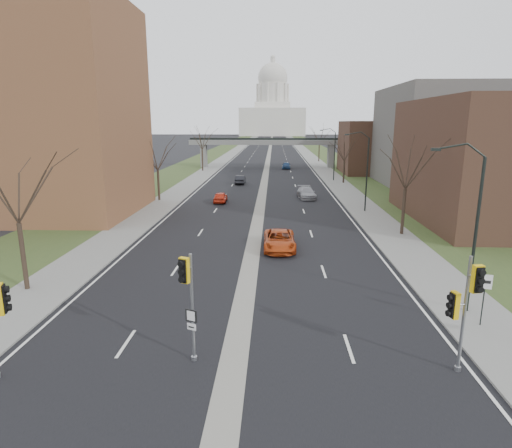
# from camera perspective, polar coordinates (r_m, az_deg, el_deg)

# --- Properties ---
(ground) EXTENTS (700.00, 700.00, 0.00)m
(ground) POSITION_cam_1_polar(r_m,az_deg,el_deg) (18.17, -3.23, -19.06)
(ground) COLOR black
(ground) RESTS_ON ground
(road_surface) EXTENTS (20.00, 600.00, 0.01)m
(road_surface) POSITION_cam_1_polar(r_m,az_deg,el_deg) (165.55, 1.88, 10.01)
(road_surface) COLOR black
(road_surface) RESTS_ON ground
(median_strip) EXTENTS (1.20, 600.00, 0.02)m
(median_strip) POSITION_cam_1_polar(r_m,az_deg,el_deg) (165.55, 1.88, 10.01)
(median_strip) COLOR gray
(median_strip) RESTS_ON ground
(sidewalk_right) EXTENTS (4.00, 600.00, 0.12)m
(sidewalk_right) POSITION_cam_1_polar(r_m,az_deg,el_deg) (165.86, 6.09, 9.97)
(sidewalk_right) COLOR gray
(sidewalk_right) RESTS_ON ground
(sidewalk_left) EXTENTS (4.00, 600.00, 0.12)m
(sidewalk_left) POSITION_cam_1_polar(r_m,az_deg,el_deg) (166.10, -2.33, 10.04)
(sidewalk_left) COLOR gray
(sidewalk_left) RESTS_ON ground
(grass_verge_right) EXTENTS (8.00, 600.00, 0.10)m
(grass_verge_right) POSITION_cam_1_polar(r_m,az_deg,el_deg) (166.35, 8.18, 9.92)
(grass_verge_right) COLOR #2B3F1D
(grass_verge_right) RESTS_ON ground
(grass_verge_left) EXTENTS (8.00, 600.00, 0.10)m
(grass_verge_left) POSITION_cam_1_polar(r_m,az_deg,el_deg) (166.70, -4.42, 10.02)
(grass_verge_left) COLOR #2B3F1D
(grass_verge_left) RESTS_ON ground
(apartment_building) EXTENTS (25.00, 16.00, 22.00)m
(apartment_building) POSITION_cam_1_polar(r_m,az_deg,el_deg) (53.03, -29.81, 13.03)
(apartment_building) COLOR brown
(apartment_building) RESTS_ON ground
(commercial_block_near) EXTENTS (16.00, 20.00, 12.00)m
(commercial_block_near) POSITION_cam_1_polar(r_m,az_deg,el_deg) (48.85, 29.94, 7.23)
(commercial_block_near) COLOR #472E21
(commercial_block_near) RESTS_ON ground
(commercial_block_mid) EXTENTS (18.00, 22.00, 15.00)m
(commercial_block_mid) POSITION_cam_1_polar(r_m,az_deg,el_deg) (72.28, 24.25, 10.46)
(commercial_block_mid) COLOR #5B5853
(commercial_block_mid) RESTS_ON ground
(commercial_block_far) EXTENTS (14.00, 14.00, 10.00)m
(commercial_block_far) POSITION_cam_1_polar(r_m,az_deg,el_deg) (87.79, 16.07, 9.78)
(commercial_block_far) COLOR #472E21
(commercial_block_far) RESTS_ON ground
(pedestrian_bridge) EXTENTS (34.00, 3.00, 6.45)m
(pedestrian_bridge) POSITION_cam_1_polar(r_m,az_deg,el_deg) (95.40, 1.46, 10.44)
(pedestrian_bridge) COLOR slate
(pedestrian_bridge) RESTS_ON ground
(capitol) EXTENTS (48.00, 42.00, 55.75)m
(capitol) POSITION_cam_1_polar(r_m,az_deg,el_deg) (335.38, 2.21, 14.89)
(capitol) COLOR silver
(capitol) RESTS_ON ground
(streetlight_near) EXTENTS (2.61, 0.20, 8.70)m
(streetlight_near) POSITION_cam_1_polar(r_m,az_deg,el_deg) (23.40, 26.13, 5.17)
(streetlight_near) COLOR black
(streetlight_near) RESTS_ON sidewalk_right
(streetlight_mid) EXTENTS (2.61, 0.20, 8.70)m
(streetlight_mid) POSITION_cam_1_polar(r_m,az_deg,el_deg) (48.26, 13.81, 9.69)
(streetlight_mid) COLOR black
(streetlight_mid) RESTS_ON sidewalk_right
(streetlight_far) EXTENTS (2.61, 0.20, 8.70)m
(streetlight_far) POSITION_cam_1_polar(r_m,az_deg,el_deg) (73.91, 9.88, 11.03)
(streetlight_far) COLOR black
(streetlight_far) RESTS_ON sidewalk_right
(tree_left_a) EXTENTS (7.20, 7.20, 9.40)m
(tree_left_a) POSITION_cam_1_polar(r_m,az_deg,el_deg) (27.64, -29.66, 5.18)
(tree_left_a) COLOR #382B21
(tree_left_a) RESTS_ON sidewalk_left
(tree_left_b) EXTENTS (6.75, 6.75, 8.81)m
(tree_left_b) POSITION_cam_1_polar(r_m,az_deg,el_deg) (55.34, -13.09, 9.40)
(tree_left_b) COLOR #382B21
(tree_left_b) RESTS_ON sidewalk_left
(tree_left_c) EXTENTS (7.65, 7.65, 9.99)m
(tree_left_c) POSITION_cam_1_polar(r_m,az_deg,el_deg) (88.51, -7.24, 11.54)
(tree_left_c) COLOR #382B21
(tree_left_c) RESTS_ON sidewalk_left
(tree_right_a) EXTENTS (7.20, 7.20, 9.40)m
(tree_right_a) POSITION_cam_1_polar(r_m,az_deg,el_deg) (39.08, 19.54, 8.06)
(tree_right_a) COLOR #382B21
(tree_right_a) RESTS_ON sidewalk_right
(tree_right_b) EXTENTS (6.30, 6.30, 8.22)m
(tree_right_b) POSITION_cam_1_polar(r_m,az_deg,el_deg) (71.28, 11.78, 9.96)
(tree_right_b) COLOR #382B21
(tree_right_b) RESTS_ON sidewalk_right
(tree_right_c) EXTENTS (7.65, 7.65, 9.99)m
(tree_right_c) POSITION_cam_1_polar(r_m,az_deg,el_deg) (110.88, 8.49, 11.85)
(tree_right_c) COLOR #382B21
(tree_right_c) RESTS_ON sidewalk_right
(signal_pole_median) EXTENTS (0.67, 0.78, 4.68)m
(signal_pole_median) POSITION_cam_1_polar(r_m,az_deg,el_deg) (17.42, -9.06, -8.65)
(signal_pole_median) COLOR gray
(signal_pole_median) RESTS_ON ground
(signal_pole_right) EXTENTS (1.01, 0.81, 4.84)m
(signal_pole_right) POSITION_cam_1_polar(r_m,az_deg,el_deg) (18.36, 26.10, -9.03)
(signal_pole_right) COLOR gray
(signal_pole_right) RESTS_ON ground
(speed_limit_sign) EXTENTS (0.55, 0.16, 2.60)m
(speed_limit_sign) POSITION_cam_1_polar(r_m,az_deg,el_deg) (23.41, 28.17, -7.83)
(speed_limit_sign) COLOR black
(speed_limit_sign) RESTS_ON sidewalk_right
(car_left_near) EXTENTS (1.67, 3.94, 1.33)m
(car_left_near) POSITION_cam_1_polar(r_m,az_deg,el_deg) (53.68, -4.77, 3.60)
(car_left_near) COLOR red
(car_left_near) RESTS_ON ground
(car_left_far) EXTENTS (1.55, 4.21, 1.38)m
(car_left_far) POSITION_cam_1_polar(r_m,az_deg,el_deg) (69.97, -2.08, 5.94)
(car_left_far) COLOR black
(car_left_far) RESTS_ON ground
(car_right_near) EXTENTS (2.52, 5.32, 1.47)m
(car_right_near) POSITION_cam_1_polar(r_m,az_deg,el_deg) (33.66, 3.14, -2.16)
(car_right_near) COLOR #BB4113
(car_right_near) RESTS_ON ground
(car_right_mid) EXTENTS (2.46, 5.18, 1.46)m
(car_right_mid) POSITION_cam_1_polar(r_m,az_deg,el_deg) (56.76, 6.74, 4.16)
(car_right_mid) COLOR gray
(car_right_mid) RESTS_ON ground
(car_right_far) EXTENTS (1.97, 4.39, 1.47)m
(car_right_far) POSITION_cam_1_polar(r_m,az_deg,el_deg) (93.06, 4.06, 7.80)
(car_right_far) COLOR navy
(car_right_far) RESTS_ON ground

